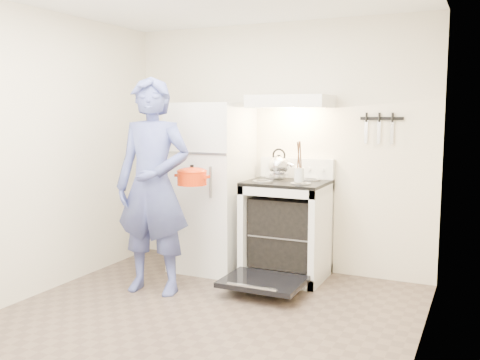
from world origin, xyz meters
name	(u,v)px	position (x,y,z in m)	size (l,w,h in m)	color
floor	(190,327)	(0.00, 0.00, 0.00)	(3.60, 3.60, 0.00)	brown
back_wall	(277,147)	(0.00, 1.80, 1.25)	(3.20, 0.02, 2.50)	beige
refrigerator	(212,187)	(-0.58, 1.45, 0.85)	(0.70, 0.70, 1.70)	silver
stove_body	(287,231)	(0.23, 1.48, 0.46)	(0.76, 0.65, 0.92)	silver
cooktop	(287,183)	(0.23, 1.48, 0.94)	(0.76, 0.65, 0.03)	black
backsplash	(297,168)	(0.23, 1.76, 1.05)	(0.76, 0.07, 0.20)	silver
oven_door	(263,282)	(0.23, 0.88, 0.12)	(0.70, 0.54, 0.04)	black
oven_rack	(287,233)	(0.23, 1.48, 0.44)	(0.60, 0.52, 0.01)	slate
range_hood	(291,101)	(0.23, 1.55, 1.71)	(0.76, 0.50, 0.12)	silver
knife_strip	(382,118)	(1.05, 1.79, 1.55)	(0.40, 0.02, 0.03)	black
pizza_stone	(290,230)	(0.24, 1.56, 0.45)	(0.32, 0.32, 0.02)	#8E6548
tea_kettle	(279,164)	(0.12, 1.54, 1.10)	(0.25, 0.21, 0.30)	#B8B8BD
utensil_jar	(299,175)	(0.43, 1.23, 1.05)	(0.09, 0.09, 0.13)	silver
person	(153,186)	(-0.70, 0.58, 0.96)	(0.70, 0.46, 1.91)	navy
dutch_oven	(192,178)	(-0.44, 0.81, 1.02)	(0.34, 0.27, 0.22)	red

